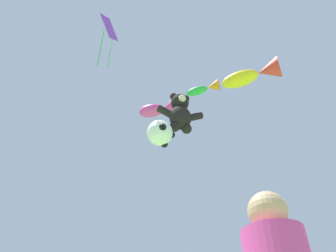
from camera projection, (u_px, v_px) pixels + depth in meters
name	position (u px, v px, depth m)	size (l,w,h in m)	color
teddy_bear_kite	(180.00, 113.00, 11.78)	(1.73, 0.76, 1.76)	black
soccer_ball_kite	(160.00, 133.00, 10.81)	(0.95, 0.95, 0.88)	white
fish_kite_goldfin	(254.00, 75.00, 13.35)	(2.34, 2.13, 0.88)	yellow
fish_kite_emerald	(205.00, 89.00, 14.48)	(1.48, 1.29, 0.51)	green
fish_kite_magenta	(160.00, 109.00, 14.54)	(1.85, 1.51, 0.80)	#E53F9E
diamond_kite	(109.00, 31.00, 13.17)	(0.87, 1.15, 3.18)	purple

